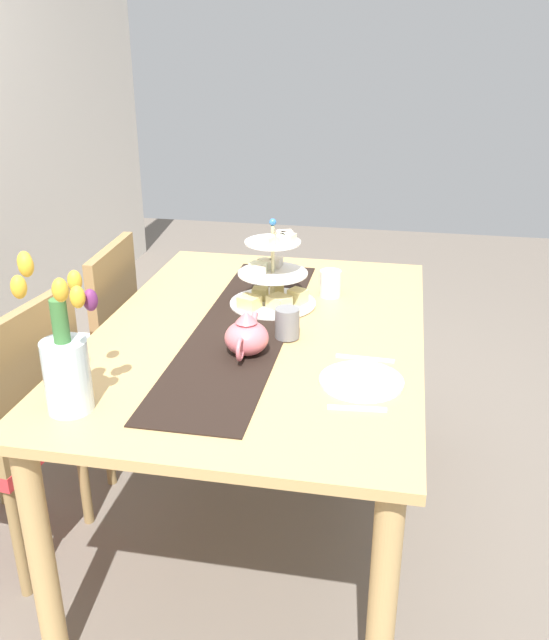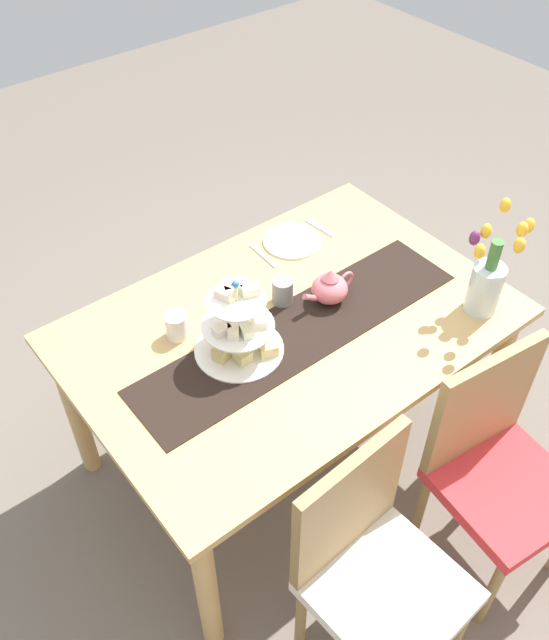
# 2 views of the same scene
# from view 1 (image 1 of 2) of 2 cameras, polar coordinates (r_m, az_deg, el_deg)

# --- Properties ---
(ground_plane) EXTENTS (8.00, 8.00, 0.00)m
(ground_plane) POSITION_cam_1_polar(r_m,az_deg,el_deg) (2.59, -1.09, -16.38)
(ground_plane) COLOR #6B6056
(dining_table) EXTENTS (1.51, 1.03, 0.76)m
(dining_table) POSITION_cam_1_polar(r_m,az_deg,el_deg) (2.23, -1.22, -3.28)
(dining_table) COLOR tan
(dining_table) RESTS_ON ground_plane
(chair_left) EXTENTS (0.47, 0.47, 0.91)m
(chair_left) POSITION_cam_1_polar(r_m,az_deg,el_deg) (2.33, -21.05, -7.95)
(chair_left) COLOR olive
(chair_left) RESTS_ON ground_plane
(chair_right) EXTENTS (0.44, 0.44, 0.91)m
(chair_right) POSITION_cam_1_polar(r_m,az_deg,el_deg) (2.77, -15.11, -2.10)
(chair_right) COLOR olive
(chair_right) RESTS_ON ground_plane
(table_runner) EXTENTS (1.26, 0.29, 0.00)m
(table_runner) POSITION_cam_1_polar(r_m,az_deg,el_deg) (2.20, -2.65, -0.68)
(table_runner) COLOR black
(table_runner) RESTS_ON dining_table
(tiered_cake_stand) EXTENTS (0.30, 0.30, 0.30)m
(tiered_cake_stand) POSITION_cam_1_polar(r_m,az_deg,el_deg) (2.35, -0.16, 3.38)
(tiered_cake_stand) COLOR beige
(tiered_cake_stand) RESTS_ON table_runner
(teapot) EXTENTS (0.24, 0.13, 0.14)m
(teapot) POSITION_cam_1_polar(r_m,az_deg,el_deg) (2.00, -2.35, -1.37)
(teapot) COLOR #D66B75
(teapot) RESTS_ON table_runner
(tulip_vase) EXTENTS (0.23, 0.20, 0.41)m
(tulip_vase) POSITION_cam_1_polar(r_m,az_deg,el_deg) (1.76, -17.08, -3.11)
(tulip_vase) COLOR silver
(tulip_vase) RESTS_ON dining_table
(dinner_plate_left) EXTENTS (0.23, 0.23, 0.01)m
(dinner_plate_left) POSITION_cam_1_polar(r_m,az_deg,el_deg) (1.88, 7.26, -5.07)
(dinner_plate_left) COLOR white
(dinner_plate_left) RESTS_ON dining_table
(fork_left) EXTENTS (0.03, 0.15, 0.01)m
(fork_left) POSITION_cam_1_polar(r_m,az_deg,el_deg) (1.76, 6.90, -7.34)
(fork_left) COLOR silver
(fork_left) RESTS_ON dining_table
(knife_left) EXTENTS (0.02, 0.17, 0.01)m
(knife_left) POSITION_cam_1_polar(r_m,az_deg,el_deg) (2.01, 7.56, -3.19)
(knife_left) COLOR silver
(knife_left) RESTS_ON dining_table
(mug_grey) EXTENTS (0.08, 0.08, 0.09)m
(mug_grey) POSITION_cam_1_polar(r_m,az_deg,el_deg) (2.11, 1.07, -0.25)
(mug_grey) COLOR slate
(mug_grey) RESTS_ON table_runner
(mug_white_text) EXTENTS (0.08, 0.08, 0.09)m
(mug_white_text) POSITION_cam_1_polar(r_m,az_deg,el_deg) (2.46, 4.67, 3.05)
(mug_white_text) COLOR white
(mug_white_text) RESTS_ON dining_table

